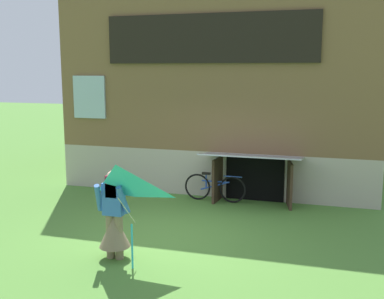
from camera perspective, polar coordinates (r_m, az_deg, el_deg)
ground_plane at (r=9.03m, az=-2.91°, el=-10.59°), size 60.00×60.00×0.00m
log_house at (r=14.01m, az=4.96°, el=8.00°), size 8.06×6.60×5.44m
person at (r=7.97m, az=-9.47°, el=-8.72°), size 0.60×0.52×1.51m
kite at (r=7.15m, az=-9.20°, el=-5.41°), size 1.03×1.02×1.63m
bicycle_blue at (r=11.27m, az=2.79°, el=-4.65°), size 1.52×0.08×0.69m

